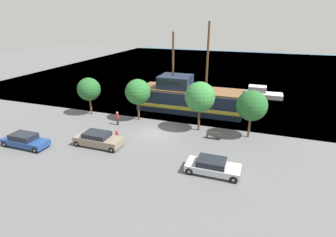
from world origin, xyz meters
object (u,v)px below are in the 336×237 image
at_px(parked_car_curb_front, 25,140).
at_px(fire_hydrant, 117,133).
at_px(bench_promenade_east, 213,135).
at_px(moored_boat_dockside, 259,93).
at_px(pedestrian_walking_near, 117,118).
at_px(parked_car_curb_mid, 212,166).
at_px(parked_car_curb_rear, 98,139).
at_px(pirate_ship, 189,98).

relative_size(parked_car_curb_front, fire_hydrant, 6.28).
distance_m(parked_car_curb_front, bench_promenade_east, 19.43).
relative_size(parked_car_curb_front, bench_promenade_east, 3.19).
relative_size(moored_boat_dockside, fire_hydrant, 9.08).
height_order(parked_car_curb_front, pedestrian_walking_near, pedestrian_walking_near).
xyz_separation_m(fire_hydrant, bench_promenade_east, (10.09, 2.98, 0.02)).
height_order(parked_car_curb_mid, parked_car_curb_rear, parked_car_curb_rear).
distance_m(pirate_ship, bench_promenade_east, 9.58).
height_order(pirate_ship, parked_car_curb_mid, pirate_ship).
distance_m(pirate_ship, fire_hydrant, 12.36).
bearing_deg(moored_boat_dockside, parked_car_curb_mid, -97.19).
bearing_deg(pirate_ship, pedestrian_walking_near, -130.60).
height_order(parked_car_curb_rear, pedestrian_walking_near, pedestrian_walking_near).
bearing_deg(parked_car_curb_rear, fire_hydrant, 74.09).
xyz_separation_m(moored_boat_dockside, parked_car_curb_front, (-21.94, -26.53, 0.04)).
height_order(parked_car_curb_rear, bench_promenade_east, parked_car_curb_rear).
xyz_separation_m(pirate_ship, parked_car_curb_mid, (5.95, -14.79, -1.19)).
distance_m(moored_boat_dockside, pedestrian_walking_near, 24.34).
relative_size(pirate_ship, parked_car_curb_mid, 3.47).
relative_size(pirate_ship, fire_hydrant, 20.45).
bearing_deg(bench_promenade_east, parked_car_curb_rear, -153.15).
relative_size(pirate_ship, bench_promenade_east, 10.41).
bearing_deg(pirate_ship, parked_car_curb_mid, -68.07).
xyz_separation_m(pirate_ship, pedestrian_walking_near, (-6.86, -8.01, -1.00)).
bearing_deg(moored_boat_dockside, pedestrian_walking_near, -131.07).
bearing_deg(moored_boat_dockside, parked_car_curb_front, -129.59).
height_order(parked_car_curb_rear, fire_hydrant, parked_car_curb_rear).
xyz_separation_m(moored_boat_dockside, parked_car_curb_mid, (-3.17, -25.13, 0.01)).
bearing_deg(pedestrian_walking_near, parked_car_curb_mid, -27.88).
xyz_separation_m(parked_car_curb_mid, parked_car_curb_rear, (-11.88, 1.19, 0.07)).
relative_size(pirate_ship, parked_car_curb_front, 3.26).
xyz_separation_m(parked_car_curb_front, parked_car_curb_mid, (18.77, 1.40, -0.03)).
relative_size(fire_hydrant, bench_promenade_east, 0.51).
distance_m(parked_car_curb_mid, fire_hydrant, 11.76).
bearing_deg(bench_promenade_east, pirate_ship, 120.91).
bearing_deg(pedestrian_walking_near, parked_car_curb_front, -126.03).
relative_size(parked_car_curb_mid, parked_car_curb_rear, 0.93).
bearing_deg(pirate_ship, bench_promenade_east, -59.09).
xyz_separation_m(pirate_ship, parked_car_curb_front, (-12.81, -16.19, -1.17)).
bearing_deg(pedestrian_walking_near, moored_boat_dockside, 48.93).
height_order(pirate_ship, parked_car_curb_rear, pirate_ship).
distance_m(parked_car_curb_front, fire_hydrant, 9.14).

